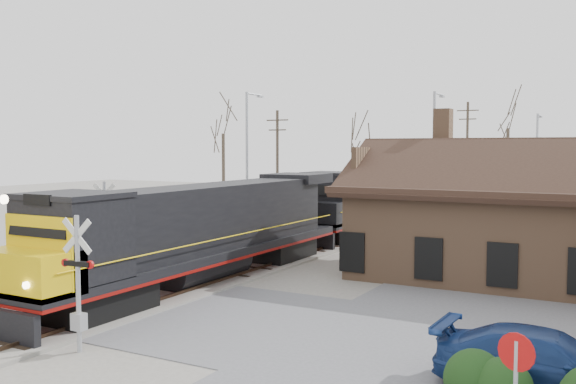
# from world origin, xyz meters

# --- Properties ---
(ground) EXTENTS (140.00, 140.00, 0.00)m
(ground) POSITION_xyz_m (0.00, 0.00, 0.00)
(ground) COLOR #9B968C
(ground) RESTS_ON ground
(road) EXTENTS (60.00, 9.00, 0.03)m
(road) POSITION_xyz_m (0.00, 0.00, 0.01)
(road) COLOR #59595E
(road) RESTS_ON ground
(track_main) EXTENTS (3.40, 90.00, 0.24)m
(track_main) POSITION_xyz_m (0.00, 15.00, 0.07)
(track_main) COLOR #9B968C
(track_main) RESTS_ON ground
(track_siding) EXTENTS (3.40, 90.00, 0.24)m
(track_siding) POSITION_xyz_m (-4.50, 15.00, 0.07)
(track_siding) COLOR #9B968C
(track_siding) RESTS_ON ground
(depot) EXTENTS (15.20, 9.31, 7.90)m
(depot) POSITION_xyz_m (11.99, 12.00, 2.41)
(depot) COLOR #876145
(depot) RESTS_ON ground
(locomotive_lead) EXTENTS (3.04, 20.35, 4.52)m
(locomotive_lead) POSITION_xyz_m (0.00, 3.79, 2.37)
(locomotive_lead) COLOR black
(locomotive_lead) RESTS_ON ground
(locomotive_trailing) EXTENTS (3.04, 20.35, 4.28)m
(locomotive_trailing) POSITION_xyz_m (0.00, 24.42, 2.37)
(locomotive_trailing) COLOR black
(locomotive_trailing) RESTS_ON ground
(crossbuck_near) EXTENTS (1.15, 0.30, 4.03)m
(crossbuck_near) POSITION_xyz_m (2.51, -5.17, 1.89)
(crossbuck_near) COLOR #A5A8AD
(crossbuck_near) RESTS_ON ground
(crossbuck_far) EXTENTS (1.17, 0.57, 4.36)m
(crossbuck_far) POSITION_xyz_m (-5.93, 4.38, 2.02)
(crossbuck_far) COLOR #A5A8AD
(crossbuck_far) RESTS_ON ground
(do_not_enter_sign) EXTENTS (0.72, 0.27, 2.51)m
(do_not_enter_sign) POSITION_xyz_m (14.80, -5.87, 1.72)
(do_not_enter_sign) COLOR #A5A8AD
(do_not_enter_sign) RESTS_ON ground
(parked_car) EXTENTS (5.44, 2.35, 1.56)m
(parked_car) POSITION_xyz_m (14.91, -2.05, 0.78)
(parked_car) COLOR navy
(parked_car) RESTS_ON ground
(hedge_a) EXTENTS (1.40, 1.40, 1.40)m
(hedge_a) POSITION_xyz_m (13.57, -3.75, 0.70)
(hedge_a) COLOR black
(hedge_a) RESTS_ON ground
(streetlight_a) EXTENTS (0.25, 2.04, 9.65)m
(streetlight_a) POSITION_xyz_m (-6.29, 17.84, 5.37)
(streetlight_a) COLOR #A5A8AD
(streetlight_a) RESTS_ON ground
(streetlight_b) EXTENTS (0.25, 2.04, 9.44)m
(streetlight_b) POSITION_xyz_m (5.38, 21.09, 5.26)
(streetlight_b) COLOR #A5A8AD
(streetlight_b) RESTS_ON ground
(streetlight_c) EXTENTS (0.25, 2.04, 8.64)m
(streetlight_c) POSITION_xyz_m (9.44, 35.56, 4.85)
(streetlight_c) COLOR #A5A8AD
(streetlight_c) RESTS_ON ground
(utility_pole_a) EXTENTS (2.00, 0.24, 9.00)m
(utility_pole_a) POSITION_xyz_m (-9.49, 27.32, 4.72)
(utility_pole_a) COLOR #382D23
(utility_pole_a) RESTS_ON ground
(utility_pole_b) EXTENTS (2.00, 0.24, 10.21)m
(utility_pole_b) POSITION_xyz_m (2.36, 42.32, 5.33)
(utility_pole_b) COLOR #382D23
(utility_pole_b) RESTS_ON ground
(tree_a) EXTENTS (4.88, 4.88, 11.96)m
(tree_a) POSITION_xyz_m (-18.84, 33.09, 8.52)
(tree_a) COLOR #382D23
(tree_a) RESTS_ON ground
(tree_b) EXTENTS (3.82, 3.82, 9.35)m
(tree_b) POSITION_xyz_m (-6.15, 36.89, 6.65)
(tree_b) COLOR #382D23
(tree_b) RESTS_ON ground
(tree_c) EXTENTS (5.26, 5.26, 12.88)m
(tree_c) POSITION_xyz_m (4.95, 48.26, 9.18)
(tree_c) COLOR #382D23
(tree_c) RESTS_ON ground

